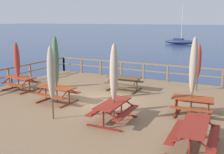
% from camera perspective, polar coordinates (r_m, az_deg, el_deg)
% --- Properties ---
extents(ground_plane, '(600.00, 600.00, 0.00)m').
position_cam_1_polar(ground_plane, '(13.67, -1.62, -7.33)').
color(ground_plane, navy).
extents(wooden_deck, '(13.51, 11.22, 0.63)m').
position_cam_1_polar(wooden_deck, '(13.58, -1.63, -6.08)').
color(wooden_deck, '#846647').
rests_on(wooden_deck, ground).
extents(railing_waterside_far, '(13.31, 0.10, 1.09)m').
position_cam_1_polar(railing_waterside_far, '(18.17, 6.67, 1.87)').
color(railing_waterside_far, brown).
rests_on(railing_waterside_far, wooden_deck).
extents(railing_side_left, '(0.10, 11.02, 1.09)m').
position_cam_1_polar(railing_side_left, '(17.39, -21.10, 0.71)').
color(railing_side_left, brown).
rests_on(railing_side_left, wooden_deck).
extents(picnic_table_front_right, '(1.89, 1.48, 0.78)m').
position_cam_1_polar(picnic_table_front_right, '(13.23, -11.57, -2.88)').
color(picnic_table_front_right, '#993819').
rests_on(picnic_table_front_right, wooden_deck).
extents(picnic_table_mid_centre, '(1.93, 1.43, 0.78)m').
position_cam_1_polar(picnic_table_mid_centre, '(15.23, 2.57, -0.70)').
color(picnic_table_mid_centre, brown).
rests_on(picnic_table_mid_centre, wooden_deck).
extents(picnic_table_mid_left, '(1.73, 1.52, 0.78)m').
position_cam_1_polar(picnic_table_mid_left, '(11.65, 16.68, -5.22)').
color(picnic_table_mid_left, '#993819').
rests_on(picnic_table_mid_left, wooden_deck).
extents(picnic_table_back_left, '(1.46, 2.03, 0.78)m').
position_cam_1_polar(picnic_table_back_left, '(10.52, 0.21, -6.48)').
color(picnic_table_back_left, maroon).
rests_on(picnic_table_back_left, wooden_deck).
extents(picnic_table_back_right, '(1.93, 1.54, 0.78)m').
position_cam_1_polar(picnic_table_back_right, '(16.05, -18.85, -0.70)').
color(picnic_table_back_right, '#993819').
rests_on(picnic_table_back_right, wooden_deck).
extents(picnic_table_mid_right, '(1.50, 2.20, 0.78)m').
position_cam_1_polar(picnic_table_mid_right, '(8.80, 17.05, -10.75)').
color(picnic_table_mid_right, maroon).
rests_on(picnic_table_mid_right, wooden_deck).
extents(patio_umbrella_tall_mid_right, '(0.32, 0.32, 3.19)m').
position_cam_1_polar(patio_umbrella_tall_mid_right, '(12.87, -11.86, 3.37)').
color(patio_umbrella_tall_mid_right, '#4C3828').
rests_on(patio_umbrella_tall_mid_right, wooden_deck).
extents(patio_umbrella_short_front, '(0.32, 0.32, 2.61)m').
position_cam_1_polar(patio_umbrella_short_front, '(15.60, 17.80, 3.16)').
color(patio_umbrella_short_front, '#4C3828').
rests_on(patio_umbrella_short_front, wooden_deck).
extents(patio_umbrella_tall_mid_left, '(0.32, 0.32, 3.25)m').
position_cam_1_polar(patio_umbrella_tall_mid_left, '(11.33, 16.86, 2.21)').
color(patio_umbrella_tall_mid_left, '#4C3828').
rests_on(patio_umbrella_tall_mid_left, wooden_deck).
extents(patio_umbrella_short_mid, '(0.32, 0.32, 3.05)m').
position_cam_1_polar(patio_umbrella_short_mid, '(10.15, 0.40, 0.88)').
color(patio_umbrella_short_mid, '#4C3828').
rests_on(patio_umbrella_short_mid, wooden_deck).
extents(patio_umbrella_tall_back_right, '(0.32, 0.32, 2.71)m').
position_cam_1_polar(patio_umbrella_tall_back_right, '(15.87, -19.49, 3.42)').
color(patio_umbrella_tall_back_right, '#4C3828').
rests_on(patio_umbrella_tall_back_right, wooden_deck).
extents(patio_umbrella_short_back, '(0.32, 0.32, 2.94)m').
position_cam_1_polar(patio_umbrella_short_back, '(10.71, -12.74, 0.78)').
color(patio_umbrella_short_back, '#4C3828').
rests_on(patio_umbrella_short_back, wooden_deck).
extents(sailboat_distant, '(6.05, 1.85, 7.72)m').
position_cam_1_polar(sailboat_distant, '(54.19, 14.12, 7.30)').
color(sailboat_distant, navy).
rests_on(sailboat_distant, ground).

